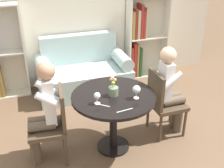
{
  "coord_description": "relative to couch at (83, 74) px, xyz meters",
  "views": [
    {
      "loc": [
        -0.89,
        -2.64,
        2.34
      ],
      "look_at": [
        0.0,
        0.05,
        0.87
      ],
      "focal_mm": 45.0,
      "sensor_mm": 36.0,
      "label": 1
    }
  ],
  "objects": [
    {
      "name": "wine_glass_right",
      "position": [
        0.22,
        -1.73,
        0.55
      ],
      "size": [
        0.09,
        0.09,
        0.16
      ],
      "color": "white",
      "rests_on": "round_table"
    },
    {
      "name": "person_left",
      "position": [
        -0.79,
        -1.52,
        0.34
      ],
      "size": [
        0.44,
        0.36,
        1.24
      ],
      "rotation": [
        0.0,
        0.0,
        -1.66
      ],
      "color": "brown",
      "rests_on": "ground_plane"
    },
    {
      "name": "back_wall",
      "position": [
        0.0,
        0.43,
        1.04
      ],
      "size": [
        5.2,
        0.05,
        2.7
      ],
      "color": "silver",
      "rests_on": "ground_plane"
    },
    {
      "name": "flower_vase",
      "position": [
        -0.0,
        -1.58,
        0.51
      ],
      "size": [
        0.11,
        0.11,
        0.24
      ],
      "color": "gray",
      "rests_on": "round_table"
    },
    {
      "name": "fork_left_setting",
      "position": [
        0.01,
        -1.92,
        0.44
      ],
      "size": [
        0.19,
        0.03,
        0.0
      ],
      "color": "silver",
      "rests_on": "round_table"
    },
    {
      "name": "ground_plane",
      "position": [
        0.0,
        -1.58,
        -0.31
      ],
      "size": [
        16.0,
        16.0,
        0.0
      ],
      "primitive_type": "plane",
      "color": "brown"
    },
    {
      "name": "bookshelf_right",
      "position": [
        1.15,
        0.27,
        0.41
      ],
      "size": [
        0.75,
        0.28,
        1.5
      ],
      "color": "silver",
      "rests_on": "ground_plane"
    },
    {
      "name": "round_table",
      "position": [
        0.0,
        -1.58,
        0.3
      ],
      "size": [
        0.97,
        0.97,
        0.75
      ],
      "color": "black",
      "rests_on": "ground_plane"
    },
    {
      "name": "wine_glass_left",
      "position": [
        -0.22,
        -1.7,
        0.53
      ],
      "size": [
        0.07,
        0.07,
        0.13
      ],
      "color": "white",
      "rests_on": "round_table"
    },
    {
      "name": "couch",
      "position": [
        0.0,
        0.0,
        0.0
      ],
      "size": [
        1.52,
        0.8,
        0.92
      ],
      "color": "#A8C1C1",
      "rests_on": "ground_plane"
    },
    {
      "name": "chair_right",
      "position": [
        0.7,
        -1.49,
        0.18
      ],
      "size": [
        0.43,
        0.43,
        0.9
      ],
      "rotation": [
        0.0,
        0.0,
        1.59
      ],
      "color": "#473828",
      "rests_on": "ground_plane"
    },
    {
      "name": "knife_left_setting",
      "position": [
        -0.19,
        -1.74,
        0.44
      ],
      "size": [
        0.15,
        0.13,
        0.0
      ],
      "color": "silver",
      "rests_on": "round_table"
    },
    {
      "name": "person_right",
      "position": [
        0.79,
        -1.49,
        0.33
      ],
      "size": [
        0.42,
        0.34,
        1.22
      ],
      "rotation": [
        0.0,
        0.0,
        1.59
      ],
      "color": "brown",
      "rests_on": "ground_plane"
    },
    {
      "name": "chair_left",
      "position": [
        -0.7,
        -1.53,
        0.18
      ],
      "size": [
        0.45,
        0.45,
        0.9
      ],
      "rotation": [
        0.0,
        0.0,
        -1.66
      ],
      "color": "#473828",
      "rests_on": "ground_plane"
    }
  ]
}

